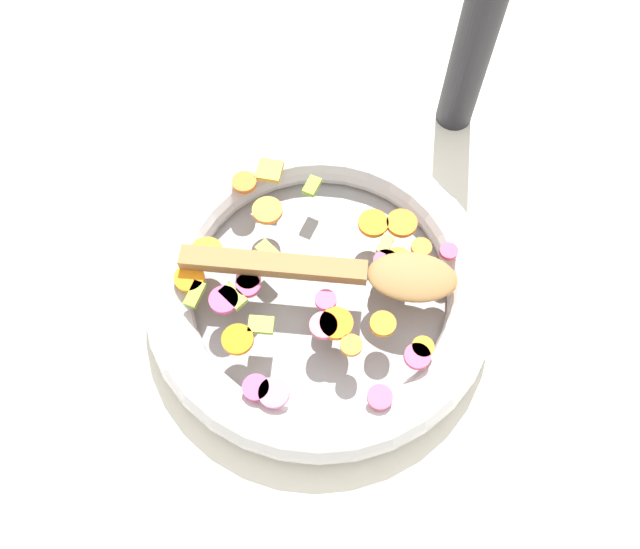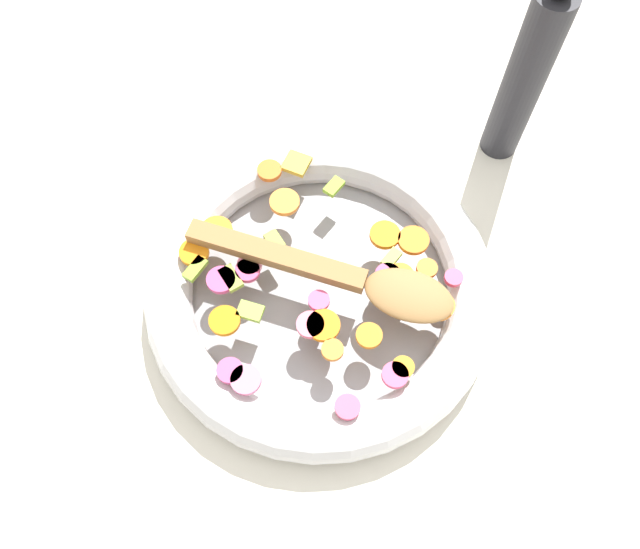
# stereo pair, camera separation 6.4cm
# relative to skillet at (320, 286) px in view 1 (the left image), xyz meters

# --- Properties ---
(ground_plane) EXTENTS (4.00, 4.00, 0.00)m
(ground_plane) POSITION_rel_skillet_xyz_m (0.00, 0.00, -0.02)
(ground_plane) COLOR silver
(skillet) EXTENTS (0.37, 0.37, 0.05)m
(skillet) POSITION_rel_skillet_xyz_m (0.00, 0.00, 0.00)
(skillet) COLOR gray
(skillet) RESTS_ON ground_plane
(chopped_vegetables) EXTENTS (0.30, 0.31, 0.01)m
(chopped_vegetables) POSITION_rel_skillet_xyz_m (-0.01, -0.01, 0.03)
(chopped_vegetables) COLOR orange
(chopped_vegetables) RESTS_ON skillet
(wooden_spoon) EXTENTS (0.28, 0.12, 0.01)m
(wooden_spoon) POSITION_rel_skillet_xyz_m (0.03, -0.01, 0.04)
(wooden_spoon) COLOR olive
(wooden_spoon) RESTS_ON chopped_vegetables
(pepper_mill) EXTENTS (0.04, 0.04, 0.25)m
(pepper_mill) POSITION_rel_skillet_xyz_m (0.21, 0.21, 0.09)
(pepper_mill) COLOR #232328
(pepper_mill) RESTS_ON ground_plane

